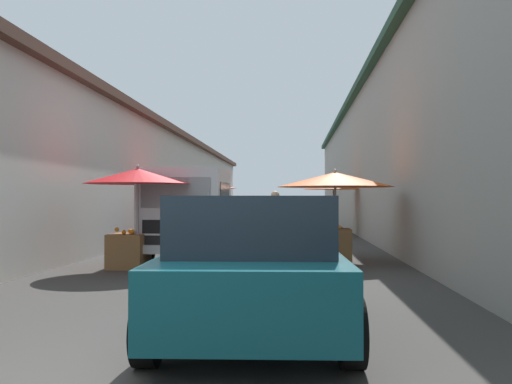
# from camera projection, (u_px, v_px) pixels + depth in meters

# --- Properties ---
(ground) EXTENTS (90.00, 90.00, 0.00)m
(ground) POSITION_uv_depth(u_px,v_px,m) (255.00, 245.00, 16.99)
(ground) COLOR #3D3A38
(building_left_whitewash) EXTENTS (49.80, 7.50, 4.34)m
(building_left_whitewash) POSITION_uv_depth(u_px,v_px,m) (61.00, 178.00, 19.76)
(building_left_whitewash) COLOR beige
(building_left_whitewash) RESTS_ON ground
(building_right_concrete) EXTENTS (49.80, 7.50, 5.72)m
(building_right_concrete) POSITION_uv_depth(u_px,v_px,m) (468.00, 157.00, 18.77)
(building_right_concrete) COLOR #A39E93
(building_right_concrete) RESTS_ON ground
(fruit_stall_near_right) EXTENTS (2.57, 2.57, 2.16)m
(fruit_stall_near_right) POSITION_uv_depth(u_px,v_px,m) (195.00, 194.00, 17.17)
(fruit_stall_near_right) COLOR #9E9EA3
(fruit_stall_near_right) RESTS_ON ground
(fruit_stall_mid_lane) EXTENTS (2.65, 2.65, 2.11)m
(fruit_stall_mid_lane) POSITION_uv_depth(u_px,v_px,m) (335.00, 190.00, 12.37)
(fruit_stall_mid_lane) COLOR #9E9EA3
(fruit_stall_mid_lane) RESTS_ON ground
(fruit_stall_far_right) EXTENTS (2.18, 2.18, 2.12)m
(fruit_stall_far_right) POSITION_uv_depth(u_px,v_px,m) (135.00, 195.00, 11.15)
(fruit_stall_far_right) COLOR #9E9EA3
(fruit_stall_far_right) RESTS_ON ground
(fruit_stall_far_left) EXTENTS (2.32, 2.32, 2.32)m
(fruit_stall_far_left) POSITION_uv_depth(u_px,v_px,m) (332.00, 190.00, 21.38)
(fruit_stall_far_left) COLOR #9E9EA3
(fruit_stall_far_left) RESTS_ON ground
(hatchback_car) EXTENTS (3.97, 2.04, 1.45)m
(hatchback_car) POSITION_uv_depth(u_px,v_px,m) (254.00, 262.00, 5.90)
(hatchback_car) COLOR #0F4C56
(hatchback_car) RESTS_ON ground
(delivery_truck) EXTENTS (5.01, 2.17, 2.08)m
(delivery_truck) POSITION_uv_depth(u_px,v_px,m) (193.00, 216.00, 12.53)
(delivery_truck) COLOR black
(delivery_truck) RESTS_ON ground
(vendor_by_crates) EXTENTS (0.36, 0.61, 1.64)m
(vendor_by_crates) POSITION_uv_depth(u_px,v_px,m) (275.00, 217.00, 14.19)
(vendor_by_crates) COLOR #232328
(vendor_by_crates) RESTS_ON ground
(vendor_in_shade) EXTENTS (0.43, 0.56, 1.66)m
(vendor_in_shade) POSITION_uv_depth(u_px,v_px,m) (219.00, 213.00, 18.75)
(vendor_in_shade) COLOR #232328
(vendor_in_shade) RESTS_ON ground
(parked_scooter) EXTENTS (1.67, 0.56, 1.14)m
(parked_scooter) POSITION_uv_depth(u_px,v_px,m) (144.00, 236.00, 14.33)
(parked_scooter) COLOR black
(parked_scooter) RESTS_ON ground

